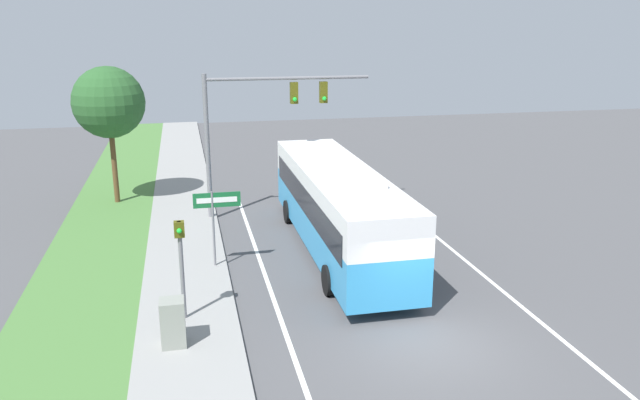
# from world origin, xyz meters

# --- Properties ---
(ground_plane) EXTENTS (80.00, 80.00, 0.00)m
(ground_plane) POSITION_xyz_m (0.00, 0.00, 0.00)
(ground_plane) COLOR #4C4C4F
(sidewalk) EXTENTS (2.80, 80.00, 0.12)m
(sidewalk) POSITION_xyz_m (-6.20, 0.00, 0.06)
(sidewalk) COLOR gray
(sidewalk) RESTS_ON ground_plane
(grass_verge) EXTENTS (3.60, 80.00, 0.10)m
(grass_verge) POSITION_xyz_m (-9.40, 0.00, 0.05)
(grass_verge) COLOR #477538
(grass_verge) RESTS_ON ground_plane
(lane_divider_near) EXTENTS (0.14, 30.00, 0.01)m
(lane_divider_near) POSITION_xyz_m (-3.60, 0.00, 0.00)
(lane_divider_near) COLOR silver
(lane_divider_near) RESTS_ON ground_plane
(lane_divider_far) EXTENTS (0.14, 30.00, 0.01)m
(lane_divider_far) POSITION_xyz_m (3.60, 0.00, 0.00)
(lane_divider_far) COLOR silver
(lane_divider_far) RESTS_ON ground_plane
(bus) EXTENTS (2.71, 12.14, 3.35)m
(bus) POSITION_xyz_m (-0.64, 7.37, 1.84)
(bus) COLOR #3393D1
(bus) RESTS_ON ground_plane
(signal_gantry) EXTENTS (7.08, 0.41, 6.22)m
(signal_gantry) POSITION_xyz_m (-2.84, 12.35, 4.50)
(signal_gantry) COLOR slate
(signal_gantry) RESTS_ON ground_plane
(pedestrian_signal) EXTENTS (0.28, 0.34, 2.99)m
(pedestrian_signal) POSITION_xyz_m (-6.28, 2.72, 2.04)
(pedestrian_signal) COLOR slate
(pedestrian_signal) RESTS_ON ground_plane
(street_sign) EXTENTS (1.59, 0.08, 2.77)m
(street_sign) POSITION_xyz_m (-5.11, 6.58, 2.03)
(street_sign) COLOR slate
(street_sign) RESTS_ON ground_plane
(utility_cabinet) EXTENTS (0.63, 0.61, 1.26)m
(utility_cabinet) POSITION_xyz_m (-6.57, 1.18, 0.75)
(utility_cabinet) COLOR gray
(utility_cabinet) RESTS_ON sidewalk
(roadside_tree) EXTENTS (3.23, 3.23, 6.28)m
(roadside_tree) POSITION_xyz_m (-9.22, 15.72, 4.75)
(roadside_tree) COLOR brown
(roadside_tree) RESTS_ON grass_verge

